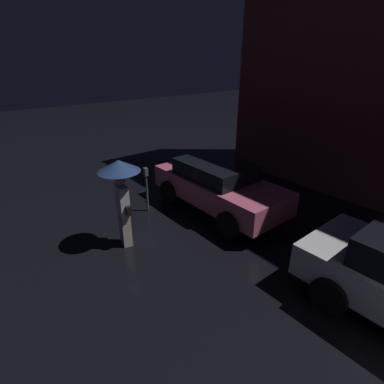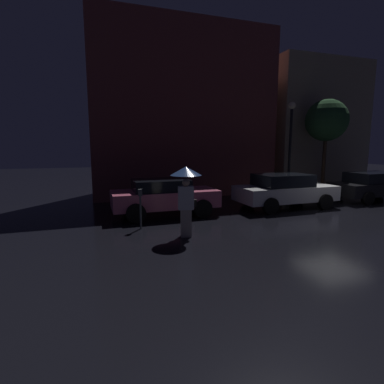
# 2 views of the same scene
# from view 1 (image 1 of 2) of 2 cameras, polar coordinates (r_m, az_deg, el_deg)

# --- Properties ---
(parked_car_pink) EXTENTS (4.00, 1.89, 1.40)m
(parked_car_pink) POSITION_cam_1_polar(r_m,az_deg,el_deg) (8.44, 4.96, 1.37)
(parked_car_pink) COLOR #DB6684
(parked_car_pink) RESTS_ON ground
(pedestrian_with_umbrella) EXTENTS (0.91, 0.91, 2.08)m
(pedestrian_with_umbrella) POSITION_cam_1_polar(r_m,az_deg,el_deg) (6.63, -13.44, 1.57)
(pedestrian_with_umbrella) COLOR beige
(pedestrian_with_umbrella) RESTS_ON ground
(parking_meter) EXTENTS (0.12, 0.10, 1.30)m
(parking_meter) POSITION_cam_1_polar(r_m,az_deg,el_deg) (8.38, -8.68, 1.35)
(parking_meter) COLOR #4C5154
(parking_meter) RESTS_ON ground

